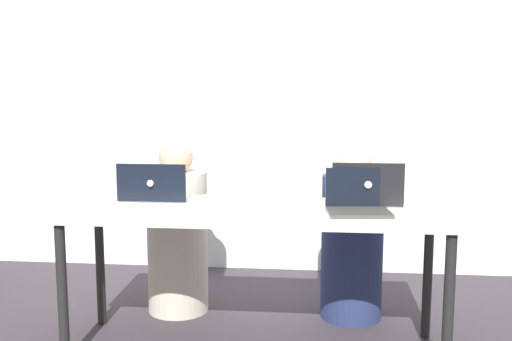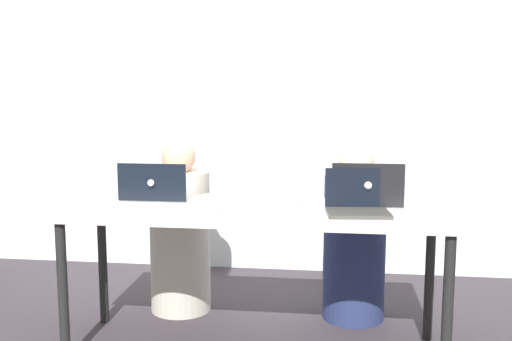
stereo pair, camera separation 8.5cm
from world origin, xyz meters
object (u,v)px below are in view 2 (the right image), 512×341
object	(u,v)px
laptop_back_right	(367,197)
laptop_back_left	(156,193)
water_glass_left	(208,206)
water_glass_right	(295,209)
laptop_front_right	(357,204)
person_on_right	(354,242)
person_on_left	(180,236)

from	to	relation	value
laptop_back_right	laptop_back_left	bearing A→B (deg)	-0.05
water_glass_left	laptop_back_right	bearing A→B (deg)	19.59
laptop_back_right	water_glass_left	distance (m)	0.80
water_glass_right	laptop_front_right	bearing A→B (deg)	21.29
person_on_right	laptop_front_right	world-z (taller)	person_on_right
person_on_left	water_glass_right	distance (m)	1.06
water_glass_right	laptop_back_left	bearing A→B (deg)	160.59
person_on_left	laptop_back_right	bearing A→B (deg)	159.22
laptop_front_right	water_glass_right	world-z (taller)	laptop_front_right
person_on_left	laptop_front_right	xyz separation A→B (m)	(1.02, -0.57, 0.34)
person_on_right	person_on_left	bearing A→B (deg)	3.08
laptop_front_right	person_on_left	bearing A→B (deg)	144.96
person_on_right	water_glass_right	world-z (taller)	person_on_right
laptop_back_left	water_glass_right	bearing A→B (deg)	160.38
person_on_left	laptop_back_left	distance (m)	0.54
laptop_front_right	laptop_back_left	world-z (taller)	laptop_back_left
laptop_back_left	water_glass_left	bearing A→B (deg)	141.18
person_on_left	water_glass_right	bearing A→B (deg)	137.46
water_glass_left	person_on_right	bearing A→B (deg)	43.74
water_glass_right	water_glass_left	size ratio (longest dim) A/B	0.93
water_glass_right	laptop_back_right	bearing A→B (deg)	38.01
laptop_back_left	laptop_back_right	bearing A→B (deg)	179.95
laptop_back_right	water_glass_left	xyz separation A→B (m)	(-0.76, -0.27, -0.01)
person_on_right	laptop_back_left	world-z (taller)	person_on_right
person_on_left	water_glass_left	bearing A→B (deg)	115.39
laptop_back_left	water_glass_right	distance (m)	0.80
laptop_back_left	person_on_right	bearing A→B (deg)	-158.37
person_on_left	laptop_back_right	distance (m)	1.21
person_on_right	laptop_back_right	bearing A→B (deg)	98.26
water_glass_right	water_glass_left	bearing A→B (deg)	-179.67
laptop_back_left	water_glass_right	size ratio (longest dim) A/B	4.16
laptop_back_right	water_glass_right	xyz separation A→B (m)	(-0.34, -0.27, -0.01)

